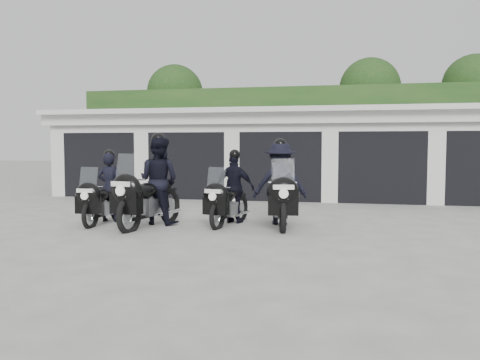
% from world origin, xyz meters
% --- Properties ---
extents(ground, '(80.00, 80.00, 0.00)m').
position_xyz_m(ground, '(0.00, 0.00, 0.00)').
color(ground, '#A2A29C').
rests_on(ground, ground).
extents(garage_block, '(16.40, 6.80, 2.96)m').
position_xyz_m(garage_block, '(-0.00, 8.06, 1.42)').
color(garage_block, silver).
rests_on(garage_block, ground).
extents(background_vegetation, '(20.00, 3.90, 5.80)m').
position_xyz_m(background_vegetation, '(0.37, 12.92, 2.77)').
color(background_vegetation, '#193B15').
rests_on(background_vegetation, ground).
extents(police_bike_a, '(0.60, 1.99, 1.74)m').
position_xyz_m(police_bike_a, '(-3.32, 0.19, 0.69)').
color(police_bike_a, black).
rests_on(police_bike_a, ground).
extents(police_bike_b, '(1.15, 2.43, 2.13)m').
position_xyz_m(police_bike_b, '(-2.09, 0.12, 0.90)').
color(police_bike_b, black).
rests_on(police_bike_b, ground).
extents(police_bike_c, '(1.03, 1.99, 1.74)m').
position_xyz_m(police_bike_c, '(-0.45, 0.71, 0.74)').
color(police_bike_c, black).
rests_on(police_bike_c, ground).
extents(police_bike_d, '(1.29, 2.28, 2.00)m').
position_xyz_m(police_bike_d, '(0.66, 0.74, 0.85)').
color(police_bike_d, black).
rests_on(police_bike_d, ground).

